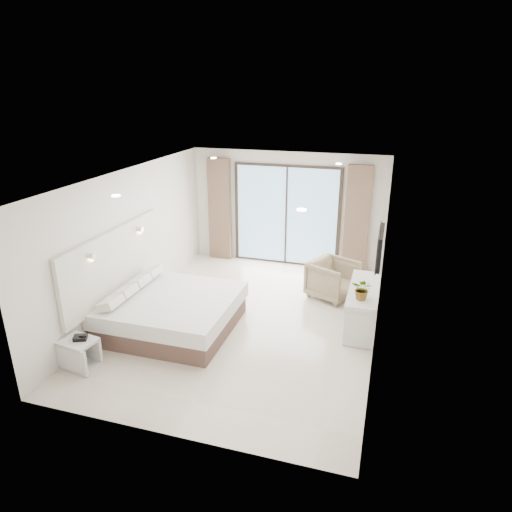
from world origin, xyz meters
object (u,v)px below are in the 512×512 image
object	(u,v)px
bed	(171,312)
console_desk	(363,298)
armchair	(333,277)
nightstand	(80,354)

from	to	relation	value
bed	console_desk	xyz separation A→B (m)	(3.25, 1.03, 0.24)
console_desk	armchair	bearing A→B (deg)	121.71
console_desk	armchair	xyz separation A→B (m)	(-0.68, 1.10, -0.13)
nightstand	console_desk	size ratio (longest dim) A/B	0.35
bed	console_desk	world-z (taller)	console_desk
nightstand	armchair	world-z (taller)	armchair
console_desk	armchair	size ratio (longest dim) A/B	1.88
bed	armchair	size ratio (longest dim) A/B	2.55
bed	nightstand	distance (m)	1.71
bed	nightstand	bearing A→B (deg)	-118.04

